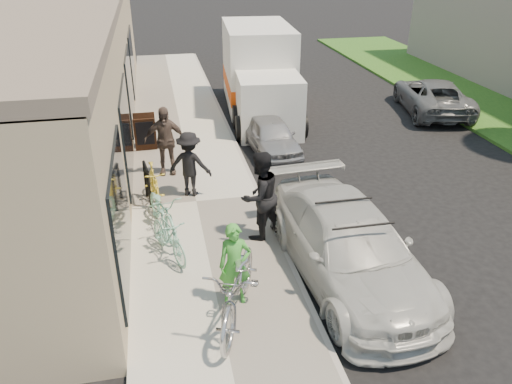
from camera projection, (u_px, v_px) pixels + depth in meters
ground at (314, 269)px, 9.72m from camera, size 120.00×120.00×0.00m
sidewalk at (196, 204)px, 11.94m from camera, size 3.00×34.00×0.15m
curb at (260, 198)px, 12.23m from camera, size 0.12×34.00×0.13m
storefront at (67, 75)px, 14.77m from camera, size 3.60×20.00×4.22m
bike_rack at (147, 180)px, 11.62m from camera, size 0.15×0.67×0.95m
sandwich_board at (145, 133)px, 14.57m from camera, size 0.63×0.64×1.03m
sedan_white at (349, 246)px, 9.19m from camera, size 2.28×4.95×1.44m
sedan_silver at (271, 136)px, 14.77m from camera, size 1.45×3.18×1.06m
moving_truck at (260, 75)px, 17.96m from camera, size 2.77×6.25×2.99m
far_car_gray at (432, 96)px, 18.19m from camera, size 2.92×4.73×1.22m
tandem_bike at (239, 287)px, 8.01m from camera, size 1.60×2.48×1.23m
woman_rider at (235, 264)px, 8.32m from camera, size 0.57×0.40×1.50m
man_standing at (260, 196)px, 10.11m from camera, size 1.15×1.08×1.89m
cruiser_bike_a at (169, 236)px, 9.67m from camera, size 0.95×1.55×0.90m
cruiser_bike_b at (162, 210)px, 10.60m from camera, size 1.02×1.82×0.91m
cruiser_bike_c at (154, 185)px, 11.60m from camera, size 0.63×1.62×0.95m
bystander_a at (190, 164)px, 11.87m from camera, size 1.18×0.94×1.60m
bystander_b at (165, 141)px, 12.93m from camera, size 1.09×0.50×1.83m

